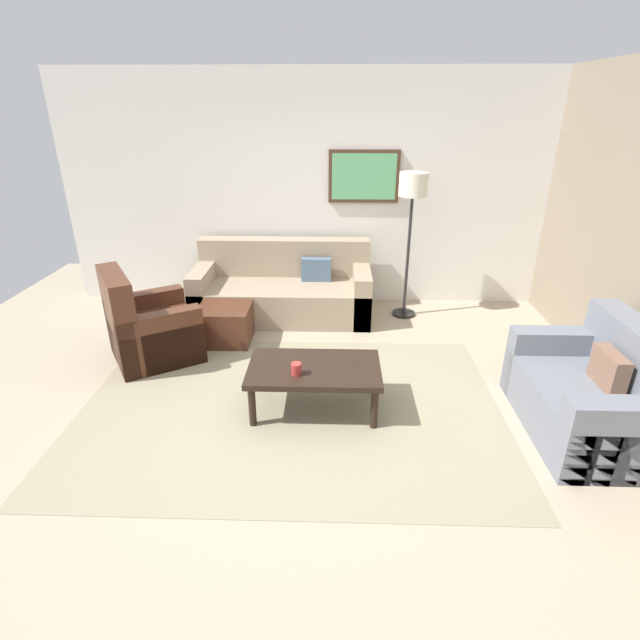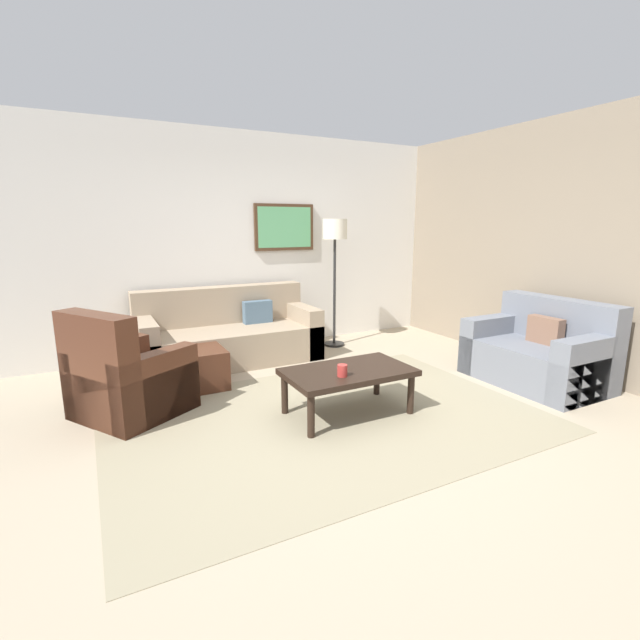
{
  "view_description": "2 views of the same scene",
  "coord_description": "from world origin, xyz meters",
  "px_view_note": "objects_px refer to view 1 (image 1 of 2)",
  "views": [
    {
      "loc": [
        0.37,
        -3.51,
        2.41
      ],
      "look_at": [
        0.25,
        0.08,
        0.8
      ],
      "focal_mm": 27.25,
      "sensor_mm": 36.0,
      "label": 1
    },
    {
      "loc": [
        -1.73,
        -3.18,
        1.64
      ],
      "look_at": [
        0.04,
        0.21,
        0.83
      ],
      "focal_mm": 25.24,
      "sensor_mm": 36.0,
      "label": 2
    }
  ],
  "objects_px": {
    "ottoman": "(226,323)",
    "lamp_standing": "(412,200)",
    "framed_artwork": "(364,177)",
    "couch_main": "(284,290)",
    "coffee_table": "(314,372)",
    "armchair_leather": "(147,331)",
    "couch_loveseat": "(599,398)",
    "cup": "(296,369)"
  },
  "relations": [
    {
      "from": "coffee_table",
      "to": "framed_artwork",
      "type": "height_order",
      "value": "framed_artwork"
    },
    {
      "from": "framed_artwork",
      "to": "ottoman",
      "type": "bearing_deg",
      "value": -141.43
    },
    {
      "from": "couch_loveseat",
      "to": "ottoman",
      "type": "height_order",
      "value": "couch_loveseat"
    },
    {
      "from": "armchair_leather",
      "to": "ottoman",
      "type": "relative_size",
      "value": 1.97
    },
    {
      "from": "couch_main",
      "to": "framed_artwork",
      "type": "distance_m",
      "value": 1.68
    },
    {
      "from": "couch_loveseat",
      "to": "lamp_standing",
      "type": "height_order",
      "value": "lamp_standing"
    },
    {
      "from": "coffee_table",
      "to": "lamp_standing",
      "type": "relative_size",
      "value": 0.64
    },
    {
      "from": "coffee_table",
      "to": "armchair_leather",
      "type": "bearing_deg",
      "value": 153.87
    },
    {
      "from": "armchair_leather",
      "to": "lamp_standing",
      "type": "relative_size",
      "value": 0.64
    },
    {
      "from": "lamp_standing",
      "to": "framed_artwork",
      "type": "bearing_deg",
      "value": 139.58
    },
    {
      "from": "lamp_standing",
      "to": "framed_artwork",
      "type": "distance_m",
      "value": 0.72
    },
    {
      "from": "ottoman",
      "to": "armchair_leather",
      "type": "bearing_deg",
      "value": -147.87
    },
    {
      "from": "ottoman",
      "to": "lamp_standing",
      "type": "relative_size",
      "value": 0.33
    },
    {
      "from": "couch_loveseat",
      "to": "ottoman",
      "type": "xyz_separation_m",
      "value": [
        -3.27,
        1.52,
        -0.1
      ]
    },
    {
      "from": "ottoman",
      "to": "lamp_standing",
      "type": "height_order",
      "value": "lamp_standing"
    },
    {
      "from": "couch_main",
      "to": "armchair_leather",
      "type": "distance_m",
      "value": 1.77
    },
    {
      "from": "armchair_leather",
      "to": "ottoman",
      "type": "xyz_separation_m",
      "value": [
        0.7,
        0.44,
        -0.11
      ]
    },
    {
      "from": "couch_main",
      "to": "framed_artwork",
      "type": "bearing_deg",
      "value": 23.72
    },
    {
      "from": "ottoman",
      "to": "coffee_table",
      "type": "xyz_separation_m",
      "value": [
        1.03,
        -1.29,
        0.16
      ]
    },
    {
      "from": "cup",
      "to": "lamp_standing",
      "type": "bearing_deg",
      "value": 62.12
    },
    {
      "from": "coffee_table",
      "to": "framed_artwork",
      "type": "distance_m",
      "value": 2.84
    },
    {
      "from": "lamp_standing",
      "to": "framed_artwork",
      "type": "xyz_separation_m",
      "value": [
        -0.53,
        0.45,
        0.19
      ]
    },
    {
      "from": "couch_main",
      "to": "coffee_table",
      "type": "distance_m",
      "value": 2.14
    },
    {
      "from": "cup",
      "to": "framed_artwork",
      "type": "distance_m",
      "value": 2.95
    },
    {
      "from": "couch_main",
      "to": "coffee_table",
      "type": "height_order",
      "value": "couch_main"
    },
    {
      "from": "couch_main",
      "to": "lamp_standing",
      "type": "bearing_deg",
      "value": -1.01
    },
    {
      "from": "lamp_standing",
      "to": "couch_main",
      "type": "bearing_deg",
      "value": 178.99
    },
    {
      "from": "couch_main",
      "to": "ottoman",
      "type": "bearing_deg",
      "value": -125.38
    },
    {
      "from": "coffee_table",
      "to": "ottoman",
      "type": "bearing_deg",
      "value": 128.64
    },
    {
      "from": "ottoman",
      "to": "coffee_table",
      "type": "bearing_deg",
      "value": -51.36
    },
    {
      "from": "ottoman",
      "to": "cup",
      "type": "height_order",
      "value": "cup"
    },
    {
      "from": "couch_loveseat",
      "to": "framed_artwork",
      "type": "bearing_deg",
      "value": 122.53
    },
    {
      "from": "couch_loveseat",
      "to": "ottoman",
      "type": "distance_m",
      "value": 3.61
    },
    {
      "from": "couch_loveseat",
      "to": "armchair_leather",
      "type": "xyz_separation_m",
      "value": [
        -3.97,
        1.08,
        0.01
      ]
    },
    {
      "from": "coffee_table",
      "to": "framed_artwork",
      "type": "xyz_separation_m",
      "value": [
        0.5,
        2.51,
        1.24
      ]
    },
    {
      "from": "couch_main",
      "to": "framed_artwork",
      "type": "xyz_separation_m",
      "value": [
        0.96,
        0.42,
        1.31
      ]
    },
    {
      "from": "couch_loveseat",
      "to": "cup",
      "type": "bearing_deg",
      "value": 177.72
    },
    {
      "from": "ottoman",
      "to": "framed_artwork",
      "type": "height_order",
      "value": "framed_artwork"
    },
    {
      "from": "ottoman",
      "to": "lamp_standing",
      "type": "distance_m",
      "value": 2.5
    },
    {
      "from": "couch_loveseat",
      "to": "couch_main",
      "type": "bearing_deg",
      "value": 139.48
    },
    {
      "from": "coffee_table",
      "to": "cup",
      "type": "bearing_deg",
      "value": -135.44
    },
    {
      "from": "armchair_leather",
      "to": "ottoman",
      "type": "height_order",
      "value": "armchair_leather"
    }
  ]
}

